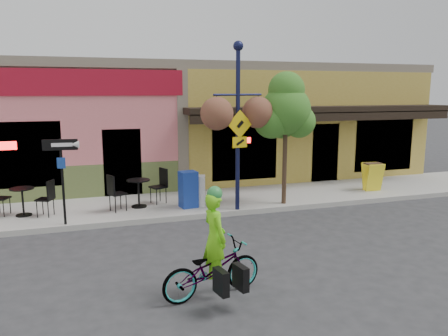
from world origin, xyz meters
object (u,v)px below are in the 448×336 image
(cyclist_rider, at_px, (215,252))
(newspaper_box_grey, at_px, (198,191))
(street_tree, at_px, (285,138))
(building, at_px, (185,120))
(bicycle, at_px, (212,269))
(lamp_post, at_px, (238,127))
(newspaper_box_blue, at_px, (188,189))
(one_way_sign, at_px, (63,182))

(cyclist_rider, height_order, newspaper_box_grey, cyclist_rider)
(cyclist_rider, relative_size, newspaper_box_grey, 1.76)
(cyclist_rider, bearing_deg, street_tree, -47.89)
(building, xyz_separation_m, bicycle, (-2.17, -11.48, -1.77))
(cyclist_rider, bearing_deg, lamp_post, -35.05)
(cyclist_rider, xyz_separation_m, newspaper_box_blue, (0.79, 5.29, -0.11))
(building, bearing_deg, bicycle, -100.70)
(newspaper_box_grey, bearing_deg, newspaper_box_blue, -150.55)
(one_way_sign, bearing_deg, bicycle, -56.33)
(building, xyz_separation_m, newspaper_box_blue, (-1.33, -6.19, -1.57))
(newspaper_box_blue, bearing_deg, one_way_sign, -178.09)
(cyclist_rider, bearing_deg, building, -21.48)
(building, height_order, one_way_sign, building)
(building, bearing_deg, one_way_sign, -124.48)
(building, bearing_deg, newspaper_box_blue, -102.16)
(cyclist_rider, distance_m, lamp_post, 5.34)
(lamp_post, bearing_deg, cyclist_rider, -123.63)
(newspaper_box_grey, distance_m, street_tree, 3.00)
(cyclist_rider, distance_m, newspaper_box_grey, 5.47)
(bicycle, height_order, street_tree, street_tree)
(cyclist_rider, bearing_deg, bicycle, 78.98)
(lamp_post, bearing_deg, one_way_sign, 170.40)
(cyclist_rider, relative_size, lamp_post, 0.34)
(street_tree, bearing_deg, newspaper_box_grey, 168.26)
(cyclist_rider, height_order, street_tree, street_tree)
(bicycle, relative_size, street_tree, 0.46)
(building, relative_size, one_way_sign, 8.35)
(newspaper_box_grey, bearing_deg, street_tree, 4.43)
(bicycle, height_order, cyclist_rider, cyclist_rider)
(lamp_post, height_order, newspaper_box_grey, lamp_post)
(bicycle, relative_size, cyclist_rider, 1.16)
(building, relative_size, lamp_post, 3.88)
(bicycle, bearing_deg, cyclist_rider, -101.02)
(bicycle, distance_m, cyclist_rider, 0.31)
(bicycle, relative_size, lamp_post, 0.39)
(bicycle, relative_size, one_way_sign, 0.84)
(lamp_post, height_order, one_way_sign, lamp_post)
(street_tree, bearing_deg, cyclist_rider, -126.87)
(newspaper_box_blue, bearing_deg, bicycle, -108.14)
(bicycle, xyz_separation_m, newspaper_box_grey, (1.14, 5.36, 0.12))
(building, distance_m, lamp_post, 6.85)
(street_tree, bearing_deg, bicycle, -127.25)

